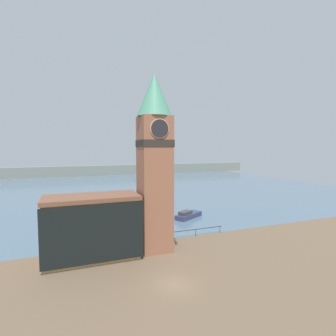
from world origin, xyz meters
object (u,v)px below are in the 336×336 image
at_px(pier_building, 92,227).
at_px(mooring_bollard_near, 174,240).
at_px(boat_near, 188,215).
at_px(clock_tower, 155,158).
at_px(mooring_bollard_far, 176,242).

relative_size(pier_building, mooring_bollard_near, 14.58).
distance_m(pier_building, mooring_bollard_near, 12.25).
bearing_deg(boat_near, pier_building, -176.16).
height_order(clock_tower, pier_building, clock_tower).
distance_m(pier_building, mooring_bollard_far, 12.13).
relative_size(boat_near, mooring_bollard_far, 10.09).
distance_m(boat_near, mooring_bollard_far, 14.58).
relative_size(pier_building, boat_near, 1.76).
relative_size(clock_tower, mooring_bollard_near, 29.59).
distance_m(clock_tower, mooring_bollard_near, 12.64).
relative_size(mooring_bollard_near, mooring_bollard_far, 1.22).
bearing_deg(boat_near, mooring_bollard_near, -153.74).
relative_size(boat_near, mooring_bollard_near, 8.28).
xyz_separation_m(clock_tower, mooring_bollard_near, (3.46, 1.49, -12.07)).
bearing_deg(clock_tower, mooring_bollard_far, 9.33).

